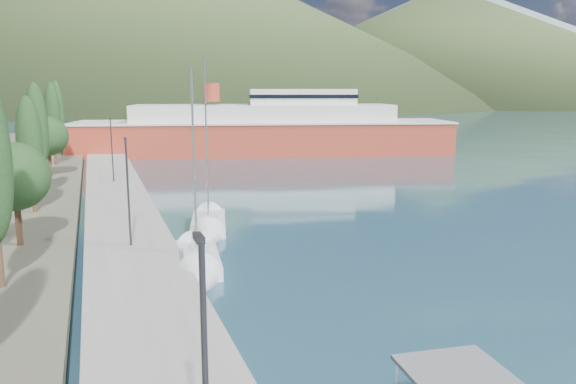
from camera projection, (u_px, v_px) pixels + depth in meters
name	position (u px, v px, depth m)	size (l,w,h in m)	color
ground	(140.00, 130.00, 132.07)	(1400.00, 1400.00, 0.00)	#234757
quay	(121.00, 213.00, 41.78)	(5.00, 88.00, 0.80)	gray
hills_far	(227.00, 28.00, 626.30)	(1480.00, 900.00, 180.00)	gray
hills_near	(251.00, 32.00, 389.54)	(1010.00, 520.00, 115.00)	#394B27
tree_row	(36.00, 138.00, 44.50)	(4.01, 66.28, 10.41)	#47301E
lamp_posts	(127.00, 186.00, 31.50)	(0.15, 46.56, 6.06)	#2D2D33
sailboat_near	(198.00, 272.00, 28.54)	(3.37, 8.19, 11.42)	silver
sailboat_mid	(208.00, 231.00, 36.72)	(4.06, 8.88, 12.37)	silver
ferry	(265.00, 131.00, 83.35)	(56.32, 24.44, 10.95)	#AF3B26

